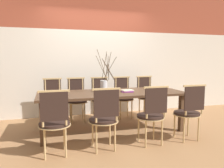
% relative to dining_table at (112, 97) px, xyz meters
% --- Properties ---
extents(ground_plane, '(16.00, 16.00, 0.00)m').
position_rel_dining_table_xyz_m(ground_plane, '(0.00, 0.00, -0.64)').
color(ground_plane, '#9E7047').
extents(wall_rear, '(12.00, 0.06, 3.20)m').
position_rel_dining_table_xyz_m(wall_rear, '(0.00, 1.37, 0.96)').
color(wall_rear, beige).
rests_on(wall_rear, ground_plane).
extents(dining_table, '(2.65, 1.00, 0.72)m').
position_rel_dining_table_xyz_m(dining_table, '(0.00, 0.00, 0.00)').
color(dining_table, '#4C3321').
rests_on(dining_table, ground_plane).
extents(chair_near_leftend, '(0.44, 0.44, 0.93)m').
position_rel_dining_table_xyz_m(chair_near_leftend, '(-1.05, -0.83, -0.14)').
color(chair_near_leftend, black).
rests_on(chair_near_leftend, ground_plane).
extents(chair_near_left, '(0.44, 0.44, 0.93)m').
position_rel_dining_table_xyz_m(chair_near_left, '(-0.36, -0.83, -0.14)').
color(chair_near_left, black).
rests_on(chair_near_left, ground_plane).
extents(chair_near_center, '(0.44, 0.44, 0.93)m').
position_rel_dining_table_xyz_m(chair_near_center, '(0.39, -0.83, -0.14)').
color(chair_near_center, black).
rests_on(chair_near_center, ground_plane).
extents(chair_near_right, '(0.44, 0.44, 0.93)m').
position_rel_dining_table_xyz_m(chair_near_right, '(1.05, -0.83, -0.14)').
color(chair_near_right, black).
rests_on(chair_near_right, ground_plane).
extents(chair_far_leftend, '(0.44, 0.44, 0.93)m').
position_rel_dining_table_xyz_m(chair_far_leftend, '(-1.04, 0.83, -0.14)').
color(chair_far_leftend, black).
rests_on(chair_far_leftend, ground_plane).
extents(chair_far_left, '(0.44, 0.44, 0.93)m').
position_rel_dining_table_xyz_m(chair_far_left, '(-0.54, 0.83, -0.14)').
color(chair_far_left, black).
rests_on(chair_far_left, ground_plane).
extents(chair_far_center, '(0.44, 0.44, 0.93)m').
position_rel_dining_table_xyz_m(chair_far_center, '(-0.02, 0.83, -0.14)').
color(chair_far_center, black).
rests_on(chair_far_center, ground_plane).
extents(chair_far_right, '(0.44, 0.44, 0.93)m').
position_rel_dining_table_xyz_m(chair_far_right, '(0.51, 0.83, -0.14)').
color(chair_far_right, black).
rests_on(chair_far_right, ground_plane).
extents(chair_far_rightend, '(0.44, 0.44, 0.93)m').
position_rel_dining_table_xyz_m(chair_far_rightend, '(1.08, 0.83, -0.14)').
color(chair_far_rightend, black).
rests_on(chair_far_rightend, ground_plane).
extents(vase_centerpiece, '(0.39, 0.43, 0.78)m').
position_rel_dining_table_xyz_m(vase_centerpiece, '(-0.14, 0.05, 0.22)').
color(vase_centerpiece, silver).
rests_on(vase_centerpiece, dining_table).
extents(book_stack, '(0.24, 0.19, 0.04)m').
position_rel_dining_table_xyz_m(book_stack, '(0.28, -0.05, 0.10)').
color(book_stack, '#842D8C').
rests_on(book_stack, dining_table).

